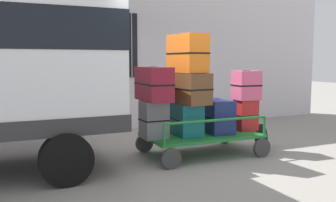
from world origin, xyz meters
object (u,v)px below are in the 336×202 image
at_px(suitcase_left_bottom, 154,120).
at_px(suitcase_midleft_top, 187,53).
at_px(luggage_cart, 202,137).
at_px(suitcase_midright_bottom, 246,115).
at_px(suitcase_midright_middle, 246,85).
at_px(backpack, 261,135).
at_px(suitcase_left_middle, 154,84).
at_px(suitcase_center_bottom, 216,116).
at_px(suitcase_midleft_middle, 187,88).
at_px(suitcase_midleft_bottom, 186,119).

height_order(suitcase_left_bottom, suitcase_midleft_top, suitcase_midleft_top).
xyz_separation_m(suitcase_left_bottom, suitcase_midleft_top, (0.60, -0.02, 1.08)).
distance_m(luggage_cart, suitcase_midright_bottom, 0.96).
bearing_deg(suitcase_midleft_top, suitcase_left_bottom, 178.43).
relative_size(suitcase_midright_middle, backpack, 1.21).
height_order(suitcase_left_middle, backpack, suitcase_left_middle).
xyz_separation_m(suitcase_midleft_top, backpack, (1.63, 0.08, -1.54)).
height_order(suitcase_left_bottom, suitcase_center_bottom, suitcase_left_bottom).
distance_m(suitcase_left_middle, backpack, 2.46).
bearing_deg(backpack, suitcase_left_bottom, -178.45).
distance_m(suitcase_midright_middle, backpack, 1.07).
bearing_deg(suitcase_midright_bottom, suitcase_center_bottom, 174.70).
xyz_separation_m(suitcase_left_middle, suitcase_midleft_middle, (0.60, -0.01, -0.09)).
distance_m(suitcase_left_bottom, suitcase_midleft_middle, 0.78).
height_order(suitcase_midleft_middle, suitcase_midleft_top, suitcase_midleft_top).
xyz_separation_m(suitcase_midleft_top, suitcase_midright_middle, (1.20, -0.01, -0.56)).
bearing_deg(backpack, suitcase_midright_bottom, -168.36).
xyz_separation_m(luggage_cart, suitcase_midright_middle, (0.90, -0.03, 0.88)).
distance_m(suitcase_midleft_bottom, suitcase_midright_bottom, 1.20).
xyz_separation_m(suitcase_left_middle, suitcase_midright_bottom, (1.80, -0.04, -0.61)).
bearing_deg(suitcase_midleft_top, suitcase_midleft_middle, 90.00).
xyz_separation_m(suitcase_midleft_middle, suitcase_midleft_top, (0.00, -0.02, 0.58)).
bearing_deg(luggage_cart, suitcase_midleft_bottom, 177.07).
distance_m(suitcase_left_middle, suitcase_midleft_top, 0.78).
relative_size(suitcase_midleft_top, suitcase_center_bottom, 1.03).
bearing_deg(suitcase_midleft_bottom, backpack, 1.46).
relative_size(suitcase_left_bottom, suitcase_center_bottom, 0.80).
height_order(suitcase_midleft_middle, suitcase_midright_middle, suitcase_midright_middle).
height_order(suitcase_center_bottom, backpack, suitcase_center_bottom).
bearing_deg(suitcase_center_bottom, suitcase_midleft_top, -175.87).
height_order(luggage_cart, suitcase_left_middle, suitcase_left_middle).
relative_size(luggage_cart, suitcase_midright_middle, 3.81).
bearing_deg(suitcase_midleft_middle, suitcase_midright_middle, -1.46).
xyz_separation_m(suitcase_midright_bottom, suitcase_midright_middle, (0.00, 0.00, 0.54)).
height_order(suitcase_left_bottom, suitcase_left_middle, suitcase_left_middle).
distance_m(suitcase_midleft_top, backpack, 2.24).
relative_size(luggage_cart, backpack, 4.60).
relative_size(suitcase_midleft_bottom, suitcase_center_bottom, 0.91).
bearing_deg(suitcase_midleft_bottom, luggage_cart, -2.93).
bearing_deg(suitcase_center_bottom, suitcase_midright_bottom, -5.30).
distance_m(suitcase_left_bottom, suitcase_center_bottom, 1.20).
relative_size(suitcase_left_bottom, backpack, 1.41).
height_order(suitcase_midleft_top, suitcase_center_bottom, suitcase_midleft_top).
xyz_separation_m(suitcase_left_bottom, backpack, (2.23, 0.06, -0.46)).
relative_size(suitcase_left_bottom, suitcase_midleft_bottom, 0.87).
bearing_deg(suitcase_midright_middle, suitcase_midleft_top, 179.42).
bearing_deg(backpack, suitcase_midleft_top, -177.31).
distance_m(luggage_cart, suitcase_midleft_top, 1.47).
xyz_separation_m(suitcase_left_middle, suitcase_midright_middle, (1.80, -0.04, -0.07)).
height_order(suitcase_midleft_middle, suitcase_midright_bottom, suitcase_midleft_middle).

